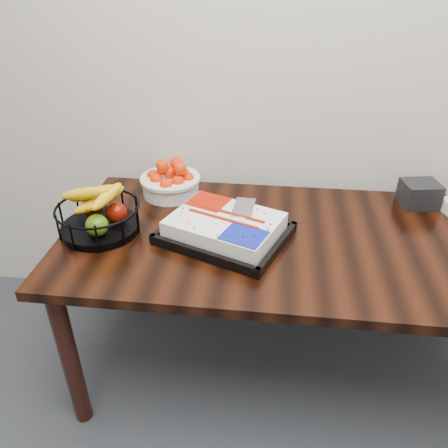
# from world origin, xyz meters

# --- Properties ---
(table) EXTENTS (1.80, 0.90, 0.75)m
(table) POSITION_xyz_m (0.00, 2.00, 0.66)
(table) COLOR black
(table) RESTS_ON ground
(cake_tray) EXTENTS (0.57, 0.51, 0.10)m
(cake_tray) POSITION_xyz_m (-0.25, 1.96, 0.79)
(cake_tray) COLOR black
(cake_tray) RESTS_ON table
(tangerine_bowl) EXTENTS (0.28, 0.28, 0.18)m
(tangerine_bowl) POSITION_xyz_m (-0.54, 2.31, 0.83)
(tangerine_bowl) COLOR white
(tangerine_bowl) RESTS_ON table
(fruit_basket) EXTENTS (0.33, 0.33, 0.18)m
(fruit_basket) POSITION_xyz_m (-0.75, 1.95, 0.82)
(fruit_basket) COLOR black
(fruit_basket) RESTS_ON table
(napkin_box) EXTENTS (0.17, 0.16, 0.11)m
(napkin_box) POSITION_xyz_m (0.58, 2.33, 0.80)
(napkin_box) COLOR black
(napkin_box) RESTS_ON table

